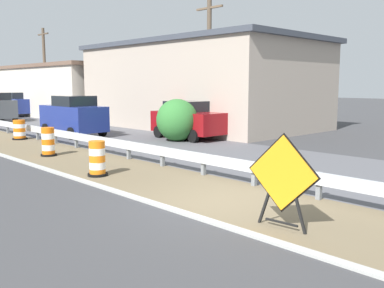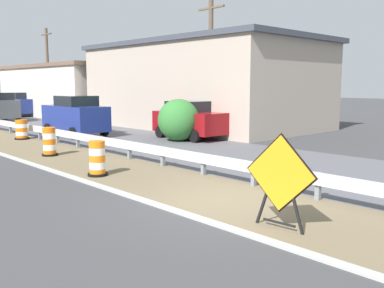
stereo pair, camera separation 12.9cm
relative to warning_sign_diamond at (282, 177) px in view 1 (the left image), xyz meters
The scene contains 17 objects.
ground_plane 2.46m from the warning_sign_diamond, 75.91° to the left, with size 160.00×160.00×0.00m, color #3D3D3F.
median_dirt_strip 2.60m from the warning_sign_diamond, 65.22° to the left, with size 3.31×120.00×0.01m, color #706047.
far_lane_asphalt 6.43m from the warning_sign_diamond, 19.93° to the left, with size 6.62×120.00×0.00m, color #56565B.
curb_near_edge 2.52m from the warning_sign_diamond, 109.28° to the left, with size 0.20×120.00×0.11m, color #ADADA8.
guardrail_median 2.95m from the warning_sign_diamond, 33.62° to the left, with size 0.18×48.47×0.71m.
warning_sign_diamond is the anchor object (origin of this frame).
traffic_barrel_nearest 6.88m from the warning_sign_diamond, 89.99° to the left, with size 0.63×0.63×1.10m.
traffic_barrel_close 11.54m from the warning_sign_diamond, 87.04° to the left, with size 0.63×0.63×1.15m.
traffic_barrel_mid 17.58m from the warning_sign_diamond, 83.98° to the left, with size 0.75×0.75×1.02m.
car_lead_near_lane 17.68m from the warning_sign_diamond, 74.56° to the left, with size 2.09×4.48×2.23m.
car_trailing_near_lane 35.15m from the warning_sign_diamond, 75.93° to the left, with size 2.20×4.18×2.13m.
car_mid_far_lane 14.49m from the warning_sign_diamond, 54.10° to the left, with size 2.12×4.16×1.97m.
roadside_shop_near 21.18m from the warning_sign_diamond, 49.44° to the left, with size 9.24×16.01×5.62m.
roadside_shop_far 34.28m from the warning_sign_diamond, 68.99° to the left, with size 7.58×15.80×4.59m.
utility_pole_near 14.81m from the warning_sign_diamond, 49.70° to the left, with size 0.24×1.80×7.25m.
utility_pole_mid 32.23m from the warning_sign_diamond, 72.76° to the left, with size 0.24×1.80×7.55m.
bush_roadside 13.58m from the warning_sign_diamond, 56.97° to the left, with size 2.11×2.11×2.13m, color #337533.
Camera 1 is at (-7.50, -6.86, 2.85)m, focal length 40.00 mm.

